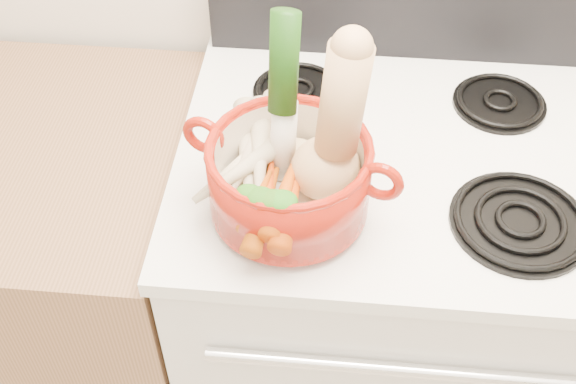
# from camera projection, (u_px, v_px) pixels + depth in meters

# --- Properties ---
(stove_body) EXTENTS (0.76, 0.65, 0.92)m
(stove_body) POSITION_uv_depth(u_px,v_px,m) (374.00, 308.00, 1.63)
(stove_body) COLOR silver
(stove_body) RESTS_ON floor
(cooktop) EXTENTS (0.78, 0.67, 0.03)m
(cooktop) POSITION_uv_depth(u_px,v_px,m) (397.00, 155.00, 1.29)
(cooktop) COLOR white
(cooktop) RESTS_ON stove_body
(control_backsplash) EXTENTS (0.76, 0.05, 0.18)m
(control_backsplash) POSITION_uv_depth(u_px,v_px,m) (402.00, 12.00, 1.42)
(control_backsplash) COLOR black
(control_backsplash) RESTS_ON cooktop
(oven_handle) EXTENTS (0.60, 0.02, 0.02)m
(oven_handle) POSITION_uv_depth(u_px,v_px,m) (389.00, 369.00, 1.16)
(oven_handle) COLOR silver
(oven_handle) RESTS_ON stove_body
(burner_front_left) EXTENTS (0.22, 0.22, 0.02)m
(burner_front_left) POSITION_uv_depth(u_px,v_px,m) (283.00, 204.00, 1.17)
(burner_front_left) COLOR black
(burner_front_left) RESTS_ON cooktop
(burner_front_right) EXTENTS (0.22, 0.22, 0.02)m
(burner_front_right) POSITION_uv_depth(u_px,v_px,m) (520.00, 221.00, 1.15)
(burner_front_right) COLOR black
(burner_front_right) RESTS_ON cooktop
(burner_back_left) EXTENTS (0.17, 0.17, 0.02)m
(burner_back_left) POSITION_uv_depth(u_px,v_px,m) (298.00, 90.00, 1.38)
(burner_back_left) COLOR black
(burner_back_left) RESTS_ON cooktop
(burner_back_right) EXTENTS (0.17, 0.17, 0.02)m
(burner_back_right) POSITION_uv_depth(u_px,v_px,m) (500.00, 101.00, 1.35)
(burner_back_right) COLOR black
(burner_back_right) RESTS_ON cooktop
(dutch_oven) EXTENTS (0.31, 0.31, 0.12)m
(dutch_oven) POSITION_uv_depth(u_px,v_px,m) (289.00, 177.00, 1.11)
(dutch_oven) COLOR maroon
(dutch_oven) RESTS_ON burner_front_left
(pot_handle_left) EXTENTS (0.07, 0.03, 0.07)m
(pot_handle_left) POSITION_uv_depth(u_px,v_px,m) (204.00, 135.00, 1.12)
(pot_handle_left) COLOR maroon
(pot_handle_left) RESTS_ON dutch_oven
(pot_handle_right) EXTENTS (0.07, 0.03, 0.07)m
(pot_handle_right) POSITION_uv_depth(u_px,v_px,m) (381.00, 181.00, 1.05)
(pot_handle_right) COLOR maroon
(pot_handle_right) RESTS_ON dutch_oven
(squash) EXTENTS (0.16, 0.15, 0.28)m
(squash) POSITION_uv_depth(u_px,v_px,m) (328.00, 124.00, 1.05)
(squash) COLOR tan
(squash) RESTS_ON dutch_oven
(leek) EXTENTS (0.06, 0.10, 0.30)m
(leek) POSITION_uv_depth(u_px,v_px,m) (283.00, 99.00, 1.07)
(leek) COLOR silver
(leek) RESTS_ON dutch_oven
(ginger) EXTENTS (0.09, 0.08, 0.04)m
(ginger) POSITION_uv_depth(u_px,v_px,m) (298.00, 154.00, 1.17)
(ginger) COLOR #DABD86
(ginger) RESTS_ON dutch_oven
(parsnip_0) EXTENTS (0.08, 0.24, 0.07)m
(parsnip_0) POSITION_uv_depth(u_px,v_px,m) (248.00, 159.00, 1.15)
(parsnip_0) COLOR beige
(parsnip_0) RESTS_ON dutch_oven
(parsnip_1) EXTENTS (0.16, 0.17, 0.06)m
(parsnip_1) POSITION_uv_depth(u_px,v_px,m) (240.00, 163.00, 1.15)
(parsnip_1) COLOR beige
(parsnip_1) RESTS_ON dutch_oven
(parsnip_2) EXTENTS (0.10, 0.22, 0.07)m
(parsnip_2) POSITION_uv_depth(u_px,v_px,m) (254.00, 143.00, 1.16)
(parsnip_2) COLOR beige
(parsnip_2) RESTS_ON dutch_oven
(parsnip_3) EXTENTS (0.15, 0.15, 0.05)m
(parsnip_3) POSITION_uv_depth(u_px,v_px,m) (239.00, 170.00, 1.12)
(parsnip_3) COLOR beige
(parsnip_3) RESTS_ON dutch_oven
(parsnip_4) EXTENTS (0.06, 0.22, 0.06)m
(parsnip_4) POSITION_uv_depth(u_px,v_px,m) (260.00, 152.00, 1.14)
(parsnip_4) COLOR beige
(parsnip_4) RESTS_ON dutch_oven
(carrot_0) EXTENTS (0.05, 0.17, 0.05)m
(carrot_0) POSITION_uv_depth(u_px,v_px,m) (264.00, 210.00, 1.09)
(carrot_0) COLOR #BD5509
(carrot_0) RESTS_ON dutch_oven
(carrot_1) EXTENTS (0.03, 0.14, 0.04)m
(carrot_1) POSITION_uv_depth(u_px,v_px,m) (268.00, 196.00, 1.10)
(carrot_1) COLOR #D5400A
(carrot_1) RESTS_ON dutch_oven
(carrot_2) EXTENTS (0.05, 0.19, 0.05)m
(carrot_2) POSITION_uv_depth(u_px,v_px,m) (291.00, 201.00, 1.08)
(carrot_2) COLOR #DE5E0B
(carrot_2) RESTS_ON dutch_oven
(carrot_3) EXTENTS (0.05, 0.13, 0.04)m
(carrot_3) POSITION_uv_depth(u_px,v_px,m) (258.00, 201.00, 1.08)
(carrot_3) COLOR #C8460A
(carrot_3) RESTS_ON dutch_oven
(carrot_4) EXTENTS (0.06, 0.17, 0.05)m
(carrot_4) POSITION_uv_depth(u_px,v_px,m) (284.00, 195.00, 1.07)
(carrot_4) COLOR #D74A0A
(carrot_4) RESTS_ON dutch_oven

